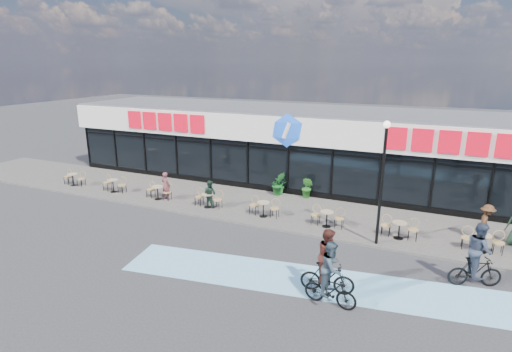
{
  "coord_description": "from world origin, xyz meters",
  "views": [
    {
      "loc": [
        7.09,
        -13.65,
        7.44
      ],
      "look_at": [
        -0.44,
        3.5,
        2.02
      ],
      "focal_mm": 28.0,
      "sensor_mm": 36.0,
      "label": 1
    }
  ],
  "objects_px": {
    "lamp_post": "(383,173)",
    "pedestrian_b": "(486,223)",
    "bistro_set_0": "(74,178)",
    "patron_left": "(166,186)",
    "potted_plant_left": "(278,185)",
    "cyclist_a": "(328,266)",
    "patron_right": "(210,194)",
    "cyclist_b": "(477,259)",
    "potted_plant_right": "(307,188)",
    "potted_plant_mid": "(279,184)"
  },
  "relations": [
    {
      "from": "patron_right",
      "to": "potted_plant_mid",
      "type": "bearing_deg",
      "value": -120.24
    },
    {
      "from": "potted_plant_right",
      "to": "lamp_post",
      "type": "bearing_deg",
      "value": -45.51
    },
    {
      "from": "lamp_post",
      "to": "pedestrian_b",
      "type": "bearing_deg",
      "value": 27.32
    },
    {
      "from": "cyclist_b",
      "to": "patron_right",
      "type": "bearing_deg",
      "value": 166.46
    },
    {
      "from": "potted_plant_left",
      "to": "pedestrian_b",
      "type": "relative_size",
      "value": 0.65
    },
    {
      "from": "potted_plant_mid",
      "to": "patron_right",
      "type": "xyz_separation_m",
      "value": [
        -2.59,
        -3.23,
        0.05
      ]
    },
    {
      "from": "pedestrian_b",
      "to": "lamp_post",
      "type": "bearing_deg",
      "value": 122.41
    },
    {
      "from": "lamp_post",
      "to": "bistro_set_0",
      "type": "relative_size",
      "value": 3.33
    },
    {
      "from": "potted_plant_left",
      "to": "potted_plant_right",
      "type": "relative_size",
      "value": 0.87
    },
    {
      "from": "lamp_post",
      "to": "potted_plant_mid",
      "type": "relative_size",
      "value": 3.82
    },
    {
      "from": "patron_right",
      "to": "lamp_post",
      "type": "bearing_deg",
      "value": -178.29
    },
    {
      "from": "lamp_post",
      "to": "pedestrian_b",
      "type": "relative_size",
      "value": 3.19
    },
    {
      "from": "patron_right",
      "to": "pedestrian_b",
      "type": "bearing_deg",
      "value": -166.48
    },
    {
      "from": "patron_right",
      "to": "cyclist_a",
      "type": "distance_m",
      "value": 9.19
    },
    {
      "from": "patron_left",
      "to": "potted_plant_left",
      "type": "bearing_deg",
      "value": -139.35
    },
    {
      "from": "potted_plant_left",
      "to": "cyclist_a",
      "type": "distance_m",
      "value": 10.02
    },
    {
      "from": "lamp_post",
      "to": "cyclist_b",
      "type": "bearing_deg",
      "value": -28.44
    },
    {
      "from": "bistro_set_0",
      "to": "potted_plant_left",
      "type": "bearing_deg",
      "value": 15.8
    },
    {
      "from": "lamp_post",
      "to": "patron_right",
      "type": "distance_m",
      "value": 8.91
    },
    {
      "from": "patron_left",
      "to": "cyclist_a",
      "type": "height_order",
      "value": "cyclist_a"
    },
    {
      "from": "patron_left",
      "to": "patron_right",
      "type": "height_order",
      "value": "patron_left"
    },
    {
      "from": "potted_plant_mid",
      "to": "patron_right",
      "type": "relative_size",
      "value": 0.94
    },
    {
      "from": "lamp_post",
      "to": "pedestrian_b",
      "type": "distance_m",
      "value": 5.16
    },
    {
      "from": "pedestrian_b",
      "to": "potted_plant_left",
      "type": "bearing_deg",
      "value": 82.62
    },
    {
      "from": "bistro_set_0",
      "to": "pedestrian_b",
      "type": "distance_m",
      "value": 22.22
    },
    {
      "from": "potted_plant_left",
      "to": "cyclist_a",
      "type": "xyz_separation_m",
      "value": [
        5.01,
        -8.67,
        0.36
      ]
    },
    {
      "from": "lamp_post",
      "to": "pedestrian_b",
      "type": "height_order",
      "value": "lamp_post"
    },
    {
      "from": "cyclist_b",
      "to": "lamp_post",
      "type": "bearing_deg",
      "value": 151.56
    },
    {
      "from": "potted_plant_left",
      "to": "cyclist_b",
      "type": "xyz_separation_m",
      "value": [
        9.52,
        -6.26,
        0.39
      ]
    },
    {
      "from": "lamp_post",
      "to": "potted_plant_right",
      "type": "xyz_separation_m",
      "value": [
        -4.32,
        4.39,
        -2.45
      ]
    },
    {
      "from": "lamp_post",
      "to": "patron_right",
      "type": "relative_size",
      "value": 3.58
    },
    {
      "from": "lamp_post",
      "to": "potted_plant_mid",
      "type": "height_order",
      "value": "lamp_post"
    },
    {
      "from": "potted_plant_left",
      "to": "patron_left",
      "type": "height_order",
      "value": "patron_left"
    },
    {
      "from": "bistro_set_0",
      "to": "lamp_post",
      "type": "bearing_deg",
      "value": -3.11
    },
    {
      "from": "potted_plant_left",
      "to": "patron_left",
      "type": "bearing_deg",
      "value": -147.93
    },
    {
      "from": "potted_plant_mid",
      "to": "patron_left",
      "type": "relative_size",
      "value": 0.86
    },
    {
      "from": "potted_plant_right",
      "to": "patron_left",
      "type": "height_order",
      "value": "patron_left"
    },
    {
      "from": "bistro_set_0",
      "to": "patron_left",
      "type": "distance_m",
      "value": 6.74
    },
    {
      "from": "potted_plant_mid",
      "to": "pedestrian_b",
      "type": "distance_m",
      "value": 10.3
    },
    {
      "from": "lamp_post",
      "to": "patron_left",
      "type": "relative_size",
      "value": 3.3
    },
    {
      "from": "potted_plant_right",
      "to": "pedestrian_b",
      "type": "bearing_deg",
      "value": -14.99
    },
    {
      "from": "cyclist_a",
      "to": "bistro_set_0",
      "type": "bearing_deg",
      "value": 162.81
    },
    {
      "from": "patron_right",
      "to": "cyclist_b",
      "type": "height_order",
      "value": "cyclist_b"
    },
    {
      "from": "patron_left",
      "to": "cyclist_a",
      "type": "distance_m",
      "value": 11.6
    },
    {
      "from": "lamp_post",
      "to": "cyclist_a",
      "type": "height_order",
      "value": "lamp_post"
    },
    {
      "from": "potted_plant_mid",
      "to": "patron_right",
      "type": "height_order",
      "value": "patron_right"
    },
    {
      "from": "cyclist_a",
      "to": "patron_left",
      "type": "bearing_deg",
      "value": 152.48
    },
    {
      "from": "bistro_set_0",
      "to": "patron_left",
      "type": "height_order",
      "value": "patron_left"
    },
    {
      "from": "lamp_post",
      "to": "potted_plant_mid",
      "type": "distance_m",
      "value": 7.69
    },
    {
      "from": "patron_left",
      "to": "patron_right",
      "type": "xyz_separation_m",
      "value": [
        2.78,
        -0.06,
        -0.06
      ]
    }
  ]
}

